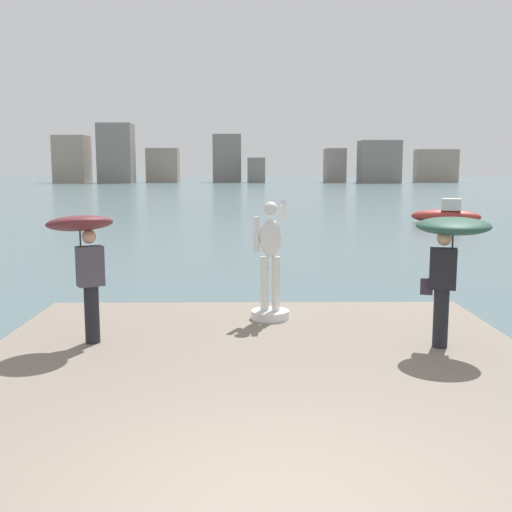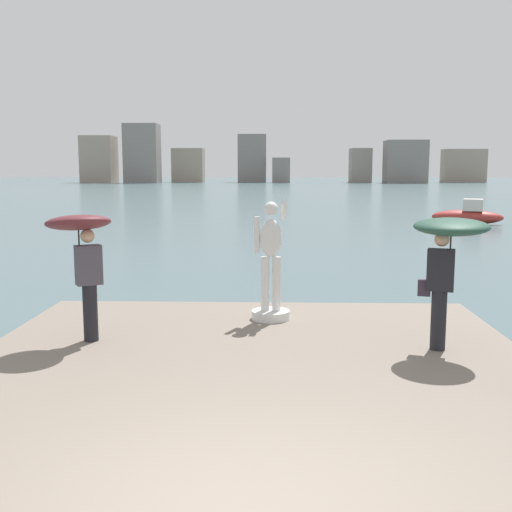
% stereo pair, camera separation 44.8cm
% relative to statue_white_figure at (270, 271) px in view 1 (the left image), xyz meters
% --- Properties ---
extents(ground_plane, '(400.00, 400.00, 0.00)m').
position_rel_statue_white_figure_xyz_m(ground_plane, '(-0.25, 33.83, -1.26)').
color(ground_plane, '#4C666B').
extents(pier, '(7.93, 10.52, 0.40)m').
position_rel_statue_white_figure_xyz_m(pier, '(-0.25, -3.91, -1.06)').
color(pier, slate).
rests_on(pier, ground).
extents(statue_white_figure, '(0.67, 0.90, 2.10)m').
position_rel_statue_white_figure_xyz_m(statue_white_figure, '(0.00, 0.00, 0.00)').
color(statue_white_figure, silver).
rests_on(statue_white_figure, pier).
extents(onlooker_left, '(1.32, 1.33, 2.01)m').
position_rel_statue_white_figure_xyz_m(onlooker_left, '(-2.83, -1.47, 0.67)').
color(onlooker_left, black).
rests_on(onlooker_left, pier).
extents(onlooker_right, '(1.32, 1.33, 1.95)m').
position_rel_statue_white_figure_xyz_m(onlooker_right, '(2.55, -1.75, 0.69)').
color(onlooker_right, black).
rests_on(onlooker_right, pier).
extents(boat_far, '(4.01, 2.53, 1.40)m').
position_rel_statue_white_figure_xyz_m(boat_far, '(10.73, 23.46, -0.76)').
color(boat_far, '#9E2D28').
rests_on(boat_far, ground).
extents(distant_skyline, '(92.35, 13.18, 13.11)m').
position_rel_statue_white_figure_xyz_m(distant_skyline, '(-4.18, 130.04, 3.71)').
color(distant_skyline, gray).
rests_on(distant_skyline, ground).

